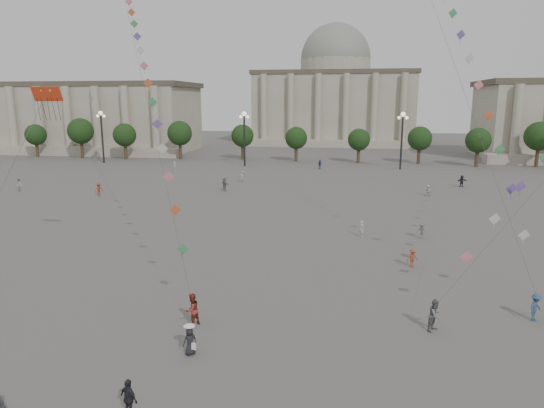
# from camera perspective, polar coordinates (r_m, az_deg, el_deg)

# --- Properties ---
(ground) EXTENTS (360.00, 360.00, 0.00)m
(ground) POSITION_cam_1_polar(r_m,az_deg,el_deg) (27.25, -4.50, -15.68)
(ground) COLOR #53504E
(ground) RESTS_ON ground
(hall_west) EXTENTS (84.00, 26.22, 17.20)m
(hall_west) POSITION_cam_1_polar(r_m,az_deg,el_deg) (142.57, -25.56, 9.19)
(hall_west) COLOR gray
(hall_west) RESTS_ON ground
(hall_central) EXTENTS (48.30, 34.30, 35.50)m
(hall_central) POSITION_cam_1_polar(r_m,az_deg,el_deg) (152.73, 7.34, 12.54)
(hall_central) COLOR gray
(hall_central) RESTS_ON ground
(tree_row) EXTENTS (137.12, 5.12, 8.00)m
(tree_row) POSITION_cam_1_polar(r_m,az_deg,el_deg) (101.82, 6.08, 7.89)
(tree_row) COLOR #3A2D1D
(tree_row) RESTS_ON ground
(lamp_post_far_west) EXTENTS (2.00, 0.90, 10.65)m
(lamp_post_far_west) POSITION_cam_1_polar(r_m,az_deg,el_deg) (106.51, -19.42, 8.52)
(lamp_post_far_west) COLOR #262628
(lamp_post_far_west) RESTS_ON ground
(lamp_post_mid_west) EXTENTS (2.00, 0.90, 10.65)m
(lamp_post_mid_west) POSITION_cam_1_polar(r_m,az_deg,el_deg) (95.85, -3.28, 8.85)
(lamp_post_mid_west) COLOR #262628
(lamp_post_mid_west) RESTS_ON ground
(lamp_post_mid_east) EXTENTS (2.00, 0.90, 10.65)m
(lamp_post_mid_east) POSITION_cam_1_polar(r_m,az_deg,el_deg) (93.97, 15.07, 8.40)
(lamp_post_mid_east) COLOR #262628
(lamp_post_mid_east) RESTS_ON ground
(person_crowd_0) EXTENTS (1.08, 0.98, 1.77)m
(person_crowd_0) POSITION_cam_1_polar(r_m,az_deg,el_deg) (92.33, 5.64, 4.66)
(person_crowd_0) COLOR navy
(person_crowd_0) RESTS_ON ground
(person_crowd_1) EXTENTS (1.13, 1.15, 1.86)m
(person_crowd_1) POSITION_cam_1_polar(r_m,az_deg,el_deg) (78.13, -27.58, 2.04)
(person_crowd_1) COLOR #B1B1AD
(person_crowd_1) RESTS_ON ground
(person_crowd_2) EXTENTS (1.24, 1.35, 1.82)m
(person_crowd_2) POSITION_cam_1_polar(r_m,az_deg,el_deg) (69.63, -19.69, 1.62)
(person_crowd_2) COLOR maroon
(person_crowd_2) RESTS_ON ground
(person_crowd_4) EXTENTS (1.60, 1.57, 1.83)m
(person_crowd_4) POSITION_cam_1_polar(r_m,az_deg,el_deg) (77.18, -3.54, 3.27)
(person_crowd_4) COLOR silver
(person_crowd_4) RESTS_ON ground
(person_crowd_6) EXTENTS (1.15, 0.96, 1.54)m
(person_crowd_6) POSITION_cam_1_polar(r_m,az_deg,el_deg) (47.42, 17.21, -3.03)
(person_crowd_6) COLOR slate
(person_crowd_6) RESTS_ON ground
(person_crowd_7) EXTENTS (1.45, 0.69, 1.50)m
(person_crowd_7) POSITION_cam_1_polar(r_m,az_deg,el_deg) (69.26, 17.88, 1.56)
(person_crowd_7) COLOR silver
(person_crowd_7) RESTS_ON ground
(person_crowd_8) EXTENTS (1.10, 0.91, 1.49)m
(person_crowd_8) POSITION_cam_1_polar(r_m,az_deg,el_deg) (39.30, 16.20, -6.10)
(person_crowd_8) COLOR brown
(person_crowd_8) RESTS_ON ground
(person_crowd_9) EXTENTS (1.72, 1.18, 1.78)m
(person_crowd_9) POSITION_cam_1_polar(r_m,az_deg,el_deg) (77.93, 21.43, 2.52)
(person_crowd_9) COLOR black
(person_crowd_9) RESTS_ON ground
(person_crowd_10) EXTENTS (0.57, 0.74, 1.82)m
(person_crowd_10) POSITION_cam_1_polar(r_m,az_deg,el_deg) (90.70, -11.35, 4.37)
(person_crowd_10) COLOR #B8B7B3
(person_crowd_10) RESTS_ON ground
(person_crowd_12) EXTENTS (1.65, 1.62, 1.89)m
(person_crowd_12) POSITION_cam_1_polar(r_m,az_deg,el_deg) (69.91, -5.60, 2.34)
(person_crowd_12) COLOR slate
(person_crowd_12) RESTS_ON ground
(person_crowd_13) EXTENTS (0.59, 0.68, 1.58)m
(person_crowd_13) POSITION_cam_1_polar(r_m,az_deg,el_deg) (46.75, 10.52, -2.87)
(person_crowd_13) COLOR beige
(person_crowd_13) RESTS_ON ground
(tourist_1) EXTENTS (1.06, 0.82, 1.68)m
(tourist_1) POSITION_cam_1_polar(r_m,az_deg,el_deg) (21.95, -16.48, -21.09)
(tourist_1) COLOR black
(tourist_1) RESTS_ON ground
(kite_flyer_0) EXTENTS (1.09, 1.17, 1.92)m
(kite_flyer_0) POSITION_cam_1_polar(r_m,az_deg,el_deg) (28.72, -9.39, -12.16)
(kite_flyer_0) COLOR maroon
(kite_flyer_0) RESTS_ON ground
(kite_flyer_1) EXTENTS (1.18, 1.23, 1.68)m
(kite_flyer_1) POSITION_cam_1_polar(r_m,az_deg,el_deg) (32.80, 28.60, -10.62)
(kite_flyer_1) COLOR #314A6F
(kite_flyer_1) RESTS_ON ground
(kite_flyer_2) EXTENTS (1.10, 1.14, 1.85)m
(kite_flyer_2) POSITION_cam_1_polar(r_m,az_deg,el_deg) (29.26, 18.63, -12.28)
(kite_flyer_2) COLOR #5F5E63
(kite_flyer_2) RESTS_ON ground
(hat_person) EXTENTS (0.85, 0.82, 1.69)m
(hat_person) POSITION_cam_1_polar(r_m,az_deg,el_deg) (25.81, -9.64, -15.48)
(hat_person) COLOR black
(hat_person) RESTS_ON ground
(dragon_kite) EXTENTS (3.86, 9.83, 22.94)m
(dragon_kite) POSITION_cam_1_polar(r_m,az_deg,el_deg) (38.80, -24.96, 10.46)
(dragon_kite) COLOR red
(dragon_kite) RESTS_ON ground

